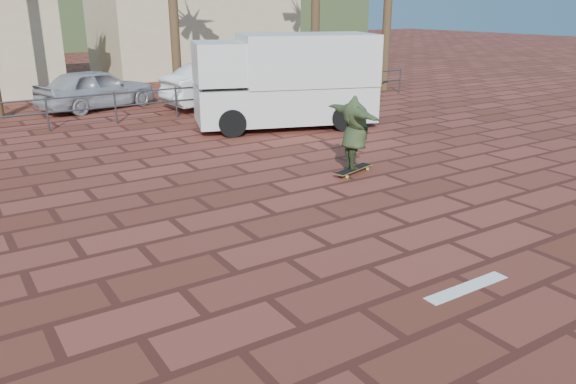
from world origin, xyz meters
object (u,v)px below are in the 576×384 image
at_px(skateboarder, 355,133).
at_px(car_silver, 96,89).
at_px(longboard, 353,169).
at_px(car_white, 230,84).
at_px(campervan, 286,79).

xyz_separation_m(skateboarder, car_silver, (-2.55, 11.31, -0.21)).
relative_size(longboard, car_white, 0.24).
distance_m(longboard, car_white, 9.44).
relative_size(campervan, car_silver, 1.36).
bearing_deg(skateboarder, longboard, -13.67).
xyz_separation_m(longboard, car_white, (1.74, 9.25, 0.72)).
bearing_deg(skateboarder, car_white, -2.52).
relative_size(longboard, skateboarder, 0.60).
bearing_deg(car_white, skateboarder, 165.49).
bearing_deg(campervan, skateboarder, -87.31).
xyz_separation_m(longboard, car_silver, (-2.55, 11.31, 0.62)).
distance_m(skateboarder, campervan, 5.31).
bearing_deg(longboard, skateboarder, -128.91).
bearing_deg(longboard, campervan, 56.71).
bearing_deg(car_silver, campervan, -165.19).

